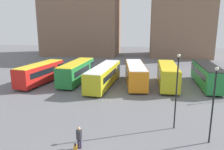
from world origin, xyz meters
name	(u,v)px	position (x,y,z in m)	size (l,w,h in m)	color
building_block_left	(82,9)	(-15.75, 54.70, 13.55)	(21.88, 14.29, 27.11)	#7F604C
building_block_right	(181,8)	(12.83, 54.70, 13.27)	(16.03, 14.56, 26.55)	#7F604C
bus_0	(41,73)	(-12.42, 19.81, 1.67)	(3.95, 9.88, 3.08)	red
bus_1	(77,71)	(-7.21, 21.54, 1.71)	(3.15, 10.48, 3.16)	#237A38
bus_2	(104,75)	(-2.55, 19.95, 1.63)	(3.46, 11.90, 2.98)	gold
bus_3	(135,74)	(1.99, 21.35, 1.69)	(3.91, 10.70, 3.11)	orange
bus_4	(168,75)	(6.68, 21.01, 1.74)	(2.64, 9.69, 3.21)	gold
bus_5	(207,75)	(12.44, 22.08, 1.73)	(2.79, 11.08, 3.17)	#237A38
traveler	(79,136)	(-1.22, 3.03, 1.01)	(0.52, 0.52, 1.69)	#382D4C
suitcase	(76,149)	(-1.36, 2.53, 0.26)	(0.31, 0.37, 0.75)	#B27A1E
lamp_post_0	(213,100)	(8.41, 5.31, 3.48)	(0.28, 0.28, 5.95)	black
lamp_post_1	(177,87)	(6.04, 7.36, 3.80)	(0.28, 0.28, 6.56)	black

